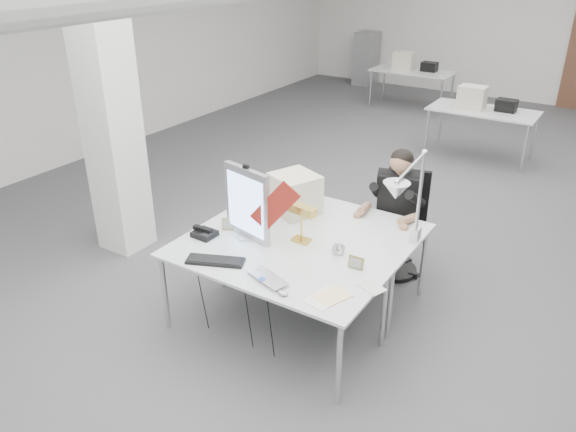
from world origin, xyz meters
name	(u,v)px	position (x,y,z in m)	size (l,w,h in m)	color
room_shell	(409,83)	(0.04, 0.13, 1.69)	(10.04, 14.04, 3.24)	#474749
desk_main	(271,262)	(0.00, -2.50, 0.74)	(1.80, 0.90, 0.03)	silver
desk_second	(326,220)	(0.00, -1.60, 0.74)	(1.80, 0.90, 0.03)	silver
bg_desk_a	(483,111)	(0.20, 3.00, 0.74)	(1.60, 0.80, 0.03)	silver
bg_desk_b	(413,71)	(-1.80, 5.20, 0.74)	(1.60, 0.80, 0.03)	silver
filing_cabinet	(366,58)	(-3.50, 6.65, 0.60)	(0.45, 0.55, 1.20)	gray
office_chair	(397,230)	(0.46, -0.95, 0.48)	(0.47, 0.47, 0.97)	black
seated_person	(398,193)	(0.46, -1.00, 0.90)	(0.45, 0.57, 0.85)	black
monitor	(247,203)	(-0.40, -2.26, 1.07)	(0.51, 0.05, 0.64)	#A7A7AB
pennant	(275,206)	(-0.09, -2.30, 1.14)	(0.45, 0.01, 0.19)	maroon
keyboard	(215,261)	(-0.37, -2.75, 0.77)	(0.47, 0.16, 0.02)	black
laptop	(262,281)	(0.12, -2.80, 0.77)	(0.36, 0.23, 0.03)	silver
mouse	(283,293)	(0.34, -2.86, 0.77)	(0.09, 0.06, 0.03)	#A7A7AB
bankers_lamp	(302,221)	(0.03, -2.08, 0.94)	(0.33, 0.13, 0.38)	gold
desk_phone	(205,234)	(-0.72, -2.46, 0.78)	(0.19, 0.17, 0.05)	black
picture_frame_left	(230,224)	(-0.62, -2.24, 0.81)	(0.14, 0.01, 0.11)	#9F8844
picture_frame_right	(356,262)	(0.62, -2.23, 0.81)	(0.13, 0.01, 0.10)	olive
desk_clock	(338,249)	(0.41, -2.12, 0.81)	(0.11, 0.11, 0.03)	#A1A2A6
paper_stack_a	(325,298)	(0.62, -2.73, 0.76)	(0.20, 0.28, 0.01)	white
paper_stack_b	(333,296)	(0.66, -2.68, 0.76)	(0.17, 0.24, 0.01)	#FFDE98
paper_stack_c	(372,287)	(0.85, -2.42, 0.76)	(0.19, 0.13, 0.01)	silver
beige_monitor	(295,194)	(-0.32, -1.62, 0.94)	(0.40, 0.38, 0.38)	beige
architect_lamp	(409,204)	(0.85, -1.81, 1.20)	(0.24, 0.70, 0.90)	#B6B6BA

